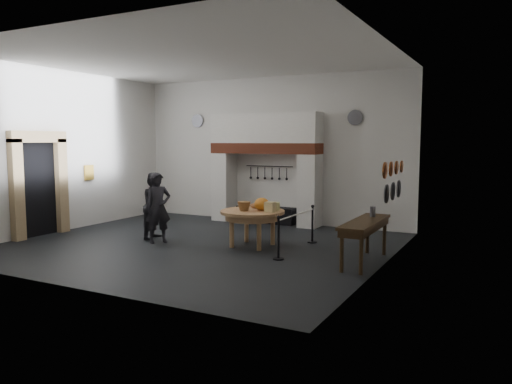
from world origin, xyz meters
The scene contains 39 objects.
floor centered at (0.00, 0.00, 0.00)m, with size 9.00×8.00×0.02m, color black.
ceiling centered at (0.00, 0.00, 4.50)m, with size 9.00×8.00×0.02m, color silver.
wall_back centered at (0.00, 4.00, 2.25)m, with size 9.00×0.02×4.50m, color silver.
wall_front centered at (0.00, -4.00, 2.25)m, with size 9.00×0.02×4.50m, color silver.
wall_left centered at (-4.50, 0.00, 2.25)m, with size 0.02×8.00×4.50m, color silver.
wall_right centered at (4.50, 0.00, 2.25)m, with size 0.02×8.00×4.50m, color silver.
chimney_pier_left centered at (-1.48, 3.65, 1.07)m, with size 0.55×0.70×2.15m, color silver.
chimney_pier_right centered at (1.48, 3.65, 1.07)m, with size 0.55×0.70×2.15m, color silver.
hearth_brick_band centered at (0.00, 3.65, 2.31)m, with size 3.50×0.72×0.32m, color #9E442B.
chimney_hood centered at (0.00, 3.65, 2.92)m, with size 3.50×0.70×0.90m, color silver.
iron_range centered at (0.00, 3.72, 0.25)m, with size 1.90×0.45×0.50m, color black.
utensil_rail centered at (0.00, 3.92, 1.75)m, with size 0.02×0.02×1.60m, color black.
door_recess centered at (-4.47, -1.00, 1.25)m, with size 0.04×1.10×2.50m, color black.
door_jamb_near centered at (-4.38, -1.70, 1.30)m, with size 0.22×0.30×2.60m, color tan.
door_jamb_far centered at (-4.38, -0.30, 1.30)m, with size 0.22×0.30×2.60m, color tan.
door_lintel centered at (-4.38, -1.00, 2.65)m, with size 0.22×1.70×0.30m, color tan.
wall_plaque centered at (-4.45, 0.80, 1.60)m, with size 0.05×0.34×0.44m, color gold.
work_table centered at (1.24, 0.49, 0.84)m, with size 1.55×1.55×0.07m, color tan.
pumpkin centered at (1.44, 0.59, 1.03)m, with size 0.36×0.36×0.31m, color orange.
cheese_block_big centered at (1.74, 0.44, 0.99)m, with size 0.22×0.22×0.24m, color #DCC583.
cheese_block_small centered at (1.72, 0.74, 0.97)m, with size 0.18×0.18×0.20m, color #D8D481.
wicker_basket centered at (1.09, 0.34, 0.98)m, with size 0.32×0.32×0.22m, color olive.
bread_loaf centered at (1.14, 0.84, 0.94)m, with size 0.31×0.18×0.13m, color #A75F3B.
visitor_near centered at (-1.04, -0.24, 0.88)m, with size 0.64×0.42×1.76m, color black.
visitor_far centered at (-1.44, 0.16, 0.87)m, with size 0.84×0.66×1.73m, color black.
side_table centered at (4.10, 0.10, 0.87)m, with size 0.55×2.20×0.06m, color #3D2816.
pewter_jug centered at (4.10, 0.70, 1.01)m, with size 0.12×0.12×0.22m, color #505056.
copper_pan_a centered at (4.46, 0.20, 1.95)m, with size 0.34×0.34×0.03m, color #C6662D.
copper_pan_b centered at (4.46, 0.75, 1.95)m, with size 0.32×0.32×0.03m, color #C6662D.
copper_pan_c centered at (4.46, 1.30, 1.95)m, with size 0.30×0.30×0.03m, color #C6662D.
copper_pan_d centered at (4.46, 1.85, 1.95)m, with size 0.28×0.28×0.03m, color #C6662D.
pewter_plate_left centered at (4.46, 0.40, 1.45)m, with size 0.40×0.40×0.03m, color #4C4C51.
pewter_plate_mid centered at (4.46, 1.00, 1.45)m, with size 0.40×0.40×0.03m, color #4C4C51.
pewter_plate_right centered at (4.46, 1.60, 1.45)m, with size 0.40×0.40×0.03m, color #4C4C51.
pewter_plate_back_left centered at (-2.70, 3.96, 3.20)m, with size 0.44×0.44×0.03m, color #4C4C51.
pewter_plate_back_right centered at (2.70, 3.96, 3.20)m, with size 0.44×0.44×0.03m, color #4C4C51.
barrier_post_near centered at (2.38, -0.46, 0.45)m, with size 0.05×0.05×0.90m, color black.
barrier_post_far centered at (2.38, 1.54, 0.45)m, with size 0.05×0.05×0.90m, color black.
barrier_rope centered at (2.38, 0.54, 0.85)m, with size 0.04×0.04×2.00m, color silver.
Camera 1 is at (6.84, -10.02, 2.57)m, focal length 35.00 mm.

